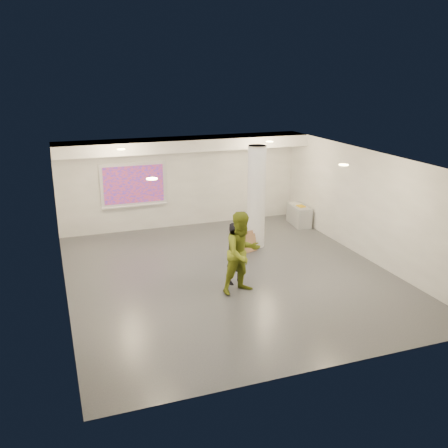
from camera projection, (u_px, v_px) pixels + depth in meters
name	position (u px, v px, depth m)	size (l,w,h in m)	color
floor	(229.00, 275.00, 12.81)	(8.00, 9.00, 0.01)	#3C3F44
ceiling	(230.00, 159.00, 11.92)	(8.00, 9.00, 0.01)	white
wall_back	(182.00, 182.00, 16.41)	(8.00, 0.01, 3.00)	silver
wall_front	(323.00, 292.00, 8.32)	(8.00, 0.01, 3.00)	silver
wall_left	(61.00, 236.00, 11.07)	(0.01, 9.00, 3.00)	silver
wall_right	(366.00, 205.00, 13.65)	(0.01, 9.00, 3.00)	silver
soffit_band	(186.00, 144.00, 15.52)	(8.00, 1.10, 0.36)	white
downlight_nw	(121.00, 149.00, 13.46)	(0.22, 0.22, 0.02)	#FFEB8F
downlight_ne	(270.00, 142.00, 14.88)	(0.22, 0.22, 0.02)	#FFEB8F
downlight_sw	(152.00, 179.00, 9.86)	(0.22, 0.22, 0.02)	#FFEB8F
downlight_se	(344.00, 165.00, 11.28)	(0.22, 0.22, 0.02)	#FFEB8F
column	(256.00, 197.00, 14.46)	(0.52, 0.52, 3.00)	white
projection_screen	(134.00, 185.00, 15.84)	(2.10, 0.13, 1.42)	white
credenza	(299.00, 215.00, 16.83)	(0.48, 1.14, 0.67)	#989B9E
papers_stack	(295.00, 203.00, 16.96)	(0.28, 0.35, 0.02)	silver
postit_pad	(301.00, 206.00, 16.62)	(0.21, 0.29, 0.03)	yellow
cardboard_back	(251.00, 240.00, 14.52)	(0.52, 0.05, 0.57)	#956B4A
cardboard_front	(250.00, 243.00, 14.35)	(0.46, 0.05, 0.51)	#956B4A
woman	(236.00, 254.00, 12.11)	(0.56, 0.37, 1.53)	black
man	(242.00, 253.00, 11.56)	(0.96, 0.74, 1.97)	olive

